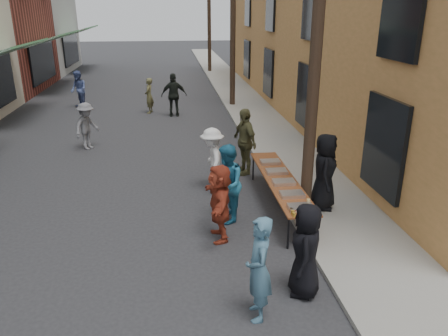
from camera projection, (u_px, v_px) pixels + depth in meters
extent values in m
plane|color=#28282B|center=(97.00, 313.00, 6.91)|extent=(120.00, 120.00, 0.00)
cube|color=gray|center=(246.00, 105.00, 21.43)|extent=(2.20, 60.00, 0.10)
cube|color=gray|center=(8.00, 8.00, 31.20)|extent=(8.00, 8.00, 9.00)
cylinder|color=#2D2116|center=(319.00, 10.00, 8.64)|extent=(0.26, 0.26, 9.00)
cylinder|color=#2D2116|center=(233.00, 8.00, 19.81)|extent=(0.26, 0.26, 9.00)
cylinder|color=#2D2116|center=(209.00, 8.00, 30.98)|extent=(0.26, 0.26, 9.00)
cube|color=brown|center=(280.00, 180.00, 10.28)|extent=(0.70, 4.00, 0.04)
cylinder|color=black|center=(288.00, 233.00, 8.62)|extent=(0.04, 0.04, 0.71)
cylinder|color=black|center=(317.00, 231.00, 8.69)|extent=(0.04, 0.04, 0.71)
cylinder|color=black|center=(253.00, 168.00, 12.12)|extent=(0.04, 0.04, 0.71)
cylinder|color=black|center=(274.00, 167.00, 12.19)|extent=(0.04, 0.04, 0.71)
cube|color=maroon|center=(301.00, 207.00, 8.72)|extent=(0.50, 0.33, 0.08)
cube|color=#B2B2B7|center=(292.00, 194.00, 9.32)|extent=(0.50, 0.33, 0.08)
cube|color=tan|center=(284.00, 182.00, 9.98)|extent=(0.50, 0.33, 0.08)
cube|color=#B2B2B7|center=(277.00, 171.00, 10.63)|extent=(0.50, 0.33, 0.08)
cube|color=tan|center=(270.00, 162.00, 11.28)|extent=(0.50, 0.33, 0.08)
cylinder|color=#A57F26|center=(294.00, 215.00, 8.41)|extent=(0.07, 0.07, 0.08)
cylinder|color=#A57F26|center=(293.00, 212.00, 8.51)|extent=(0.07, 0.07, 0.08)
cylinder|color=#A57F26|center=(291.00, 210.00, 8.60)|extent=(0.07, 0.07, 0.08)
cylinder|color=tan|center=(314.00, 211.00, 8.50)|extent=(0.08, 0.08, 0.12)
imported|color=black|center=(306.00, 250.00, 7.13)|extent=(0.74, 0.92, 1.63)
imported|color=#467088|center=(259.00, 269.00, 6.55)|extent=(0.43, 0.64, 1.70)
imported|color=teal|center=(227.00, 184.00, 9.60)|extent=(0.75, 0.92, 1.78)
imported|color=white|center=(212.00, 159.00, 11.33)|extent=(0.64, 1.09, 1.67)
imported|color=brown|center=(244.00, 141.00, 12.42)|extent=(0.83, 1.22, 1.92)
imported|color=#A03923|center=(220.00, 202.00, 8.88)|extent=(0.49, 1.52, 1.63)
imported|color=black|center=(324.00, 172.00, 10.02)|extent=(0.82, 1.02, 1.80)
imported|color=slate|center=(87.00, 126.00, 14.65)|extent=(1.04, 1.18, 1.59)
imported|color=black|center=(174.00, 95.00, 19.04)|extent=(1.11, 0.47, 1.88)
imported|color=brown|center=(149.00, 96.00, 19.71)|extent=(0.49, 0.64, 1.58)
imported|color=#50629B|center=(79.00, 90.00, 20.68)|extent=(1.04, 1.08, 1.76)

